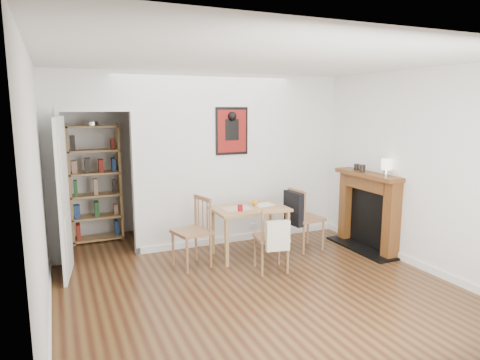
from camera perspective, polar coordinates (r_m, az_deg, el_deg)
name	(u,v)px	position (r m, az deg, el deg)	size (l,w,h in m)	color
ground	(243,276)	(5.54, 0.47, -12.69)	(5.20, 5.20, 0.00)	brown
room_shell	(213,162)	(6.46, -3.59, 2.46)	(5.20, 5.20, 5.20)	silver
dining_table	(250,213)	(6.07, 1.30, -4.48)	(1.04, 0.66, 0.71)	#A27C4C
chair_left	(191,233)	(5.74, -6.49, -6.98)	(0.57, 0.57, 0.94)	brown
chair_right	(305,218)	(6.44, 8.66, -5.03)	(0.57, 0.51, 0.93)	brown
chair_front	(271,238)	(5.58, 4.22, -7.71)	(0.50, 0.55, 0.88)	brown
bookshelf	(95,184)	(7.09, -18.75, -0.52)	(0.78, 0.31, 1.85)	#A27C4C
fireplace	(368,208)	(6.68, 16.75, -3.64)	(0.45, 1.25, 1.16)	brown
red_glass	(240,208)	(5.85, 0.02, -3.71)	(0.07, 0.07, 0.09)	maroon
orange_fruit	(255,203)	(6.17, 2.03, -3.03)	(0.09, 0.09, 0.09)	orange
placemat	(237,208)	(5.99, -0.37, -3.81)	(0.40, 0.30, 0.00)	beige
notebook	(264,205)	(6.20, 3.17, -3.32)	(0.27, 0.20, 0.01)	silver
mantel_lamp	(387,165)	(6.31, 18.96, 1.87)	(0.15, 0.15, 0.24)	silver
ceramic_jar_a	(362,168)	(6.58, 15.99, 1.50)	(0.09, 0.09, 0.11)	black
ceramic_jar_b	(357,167)	(6.78, 15.27, 1.71)	(0.07, 0.07, 0.09)	black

